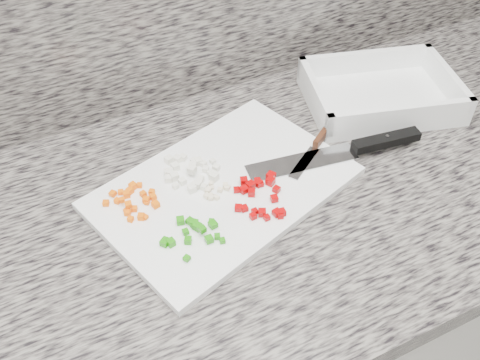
% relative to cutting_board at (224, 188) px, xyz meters
% --- Properties ---
extents(countertop, '(3.96, 0.64, 0.04)m').
position_rel_cutting_board_xyz_m(countertop, '(-0.10, -0.03, -0.03)').
color(countertop, slate).
rests_on(countertop, cabinet).
extents(cutting_board, '(0.46, 0.37, 0.01)m').
position_rel_cutting_board_xyz_m(cutting_board, '(0.00, 0.00, 0.00)').
color(cutting_board, white).
rests_on(cutting_board, countertop).
extents(carrot_pile, '(0.08, 0.08, 0.02)m').
position_rel_cutting_board_xyz_m(carrot_pile, '(-0.14, 0.03, 0.01)').
color(carrot_pile, '#FB6505').
rests_on(carrot_pile, cutting_board).
extents(onion_pile, '(0.09, 0.10, 0.02)m').
position_rel_cutting_board_xyz_m(onion_pile, '(-0.04, 0.05, 0.01)').
color(onion_pile, white).
rests_on(onion_pile, cutting_board).
extents(green_pepper_pile, '(0.09, 0.08, 0.02)m').
position_rel_cutting_board_xyz_m(green_pepper_pile, '(-0.09, -0.07, 0.01)').
color(green_pepper_pile, '#1F840C').
rests_on(green_pepper_pile, cutting_board).
extents(red_pepper_pile, '(0.09, 0.10, 0.01)m').
position_rel_cutting_board_xyz_m(red_pepper_pile, '(0.04, -0.05, 0.01)').
color(red_pepper_pile, '#A20204').
rests_on(red_pepper_pile, cutting_board).
extents(garlic_pile, '(0.05, 0.04, 0.01)m').
position_rel_cutting_board_xyz_m(garlic_pile, '(-0.02, -0.01, 0.01)').
color(garlic_pile, '#F7E6BF').
rests_on(garlic_pile, cutting_board).
extents(chef_knife, '(0.32, 0.08, 0.02)m').
position_rel_cutting_board_xyz_m(chef_knife, '(0.24, -0.02, 0.01)').
color(chef_knife, silver).
rests_on(chef_knife, cutting_board).
extents(paring_knife, '(0.15, 0.11, 0.02)m').
position_rel_cutting_board_xyz_m(paring_knife, '(0.20, 0.02, 0.01)').
color(paring_knife, silver).
rests_on(paring_knife, cutting_board).
extents(tray, '(0.32, 0.27, 0.06)m').
position_rel_cutting_board_xyz_m(tray, '(0.37, 0.09, 0.01)').
color(tray, white).
rests_on(tray, countertop).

